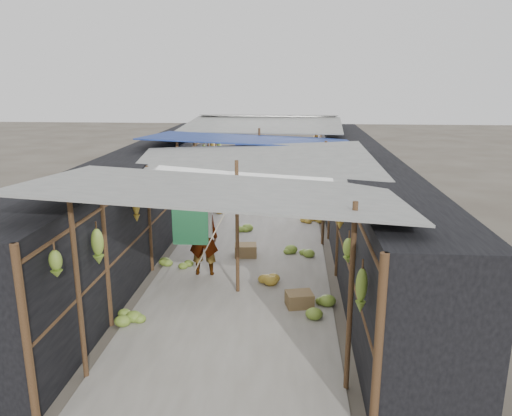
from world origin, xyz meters
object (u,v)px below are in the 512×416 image
(vendor_elderly, at_px, (203,237))
(vendor_seated, at_px, (315,204))
(crate_near, at_px, (246,251))
(black_basin, at_px, (295,205))
(shopper_blue, at_px, (225,184))

(vendor_elderly, relative_size, vendor_seated, 2.02)
(crate_near, distance_m, black_basin, 4.82)
(black_basin, distance_m, vendor_elderly, 6.19)
(black_basin, bearing_deg, vendor_seated, -62.55)
(vendor_seated, bearing_deg, black_basin, -148.37)
(vendor_elderly, bearing_deg, black_basin, -111.59)
(vendor_elderly, xyz_separation_m, vendor_seated, (2.51, 4.72, -0.42))
(crate_near, bearing_deg, black_basin, 70.57)
(vendor_elderly, height_order, shopper_blue, vendor_elderly)
(black_basin, bearing_deg, vendor_elderly, -108.28)
(shopper_blue, distance_m, vendor_seated, 3.07)
(black_basin, relative_size, vendor_elderly, 0.35)
(vendor_seated, bearing_deg, shopper_blue, -106.18)
(crate_near, height_order, black_basin, crate_near)
(black_basin, relative_size, shopper_blue, 0.39)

